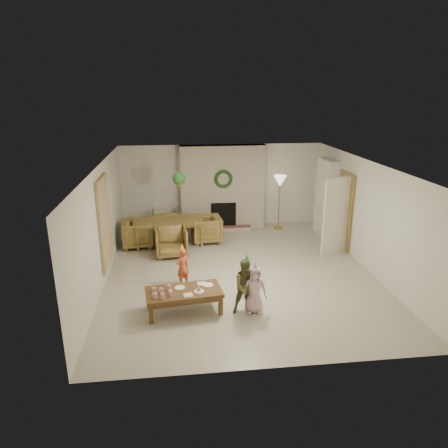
{
  "coord_description": "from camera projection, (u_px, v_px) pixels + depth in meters",
  "views": [
    {
      "loc": [
        -1.36,
        -8.62,
        4.02
      ],
      "look_at": [
        -0.3,
        0.4,
        1.05
      ],
      "focal_mm": 32.95,
      "sensor_mm": 36.0,
      "label": 1
    }
  ],
  "objects": [
    {
      "name": "food_scoop",
      "position": [
        199.0,
        289.0,
        7.65
      ],
      "size": [
        0.09,
        0.09,
        0.08
      ],
      "primitive_type": "sphere",
      "rotation": [
        0.0,
        0.0,
        0.13
      ],
      "color": "tan",
      "rests_on": "plate_b"
    },
    {
      "name": "plate_a",
      "position": [
        180.0,
        287.0,
        7.81
      ],
      "size": [
        0.22,
        0.22,
        0.01
      ],
      "primitive_type": "cylinder",
      "rotation": [
        0.0,
        0.0,
        0.13
      ],
      "color": "white",
      "rests_on": "coffee_table_top"
    },
    {
      "name": "plate_b",
      "position": [
        199.0,
        291.0,
        7.67
      ],
      "size": [
        0.22,
        0.22,
        0.01
      ],
      "primitive_type": "cylinder",
      "rotation": [
        0.0,
        0.0,
        0.13
      ],
      "color": "white",
      "rests_on": "coffee_table_top"
    },
    {
      "name": "dining_chair_near",
      "position": [
        171.0,
        242.0,
        10.38
      ],
      "size": [
        0.84,
        0.86,
        0.73
      ],
      "primitive_type": "imported",
      "rotation": [
        0.0,
        0.0,
        0.08
      ],
      "color": "olive",
      "rests_on": "floor"
    },
    {
      "name": "party_hat_plaid",
      "position": [
        247.0,
        258.0,
        7.49
      ],
      "size": [
        0.15,
        0.15,
        0.17
      ],
      "primitive_type": "cone",
      "rotation": [
        0.0,
        0.0,
        -0.27
      ],
      "color": "green",
      "rests_on": "child_plaid"
    },
    {
      "name": "bookshelf_shelf_d",
      "position": [
        326.0,
        179.0,
        11.51
      ],
      "size": [
        0.3,
        0.92,
        0.03
      ],
      "primitive_type": "cube",
      "color": "white",
      "rests_on": "bookshelf_carcass"
    },
    {
      "name": "plate_c",
      "position": [
        208.0,
        285.0,
        7.92
      ],
      "size": [
        0.22,
        0.22,
        0.01
      ],
      "primitive_type": "cylinder",
      "rotation": [
        0.0,
        0.0,
        0.13
      ],
      "color": "white",
      "rests_on": "coffee_table_top"
    },
    {
      "name": "floor",
      "position": [
        239.0,
        272.0,
        9.53
      ],
      "size": [
        7.0,
        7.0,
        0.0
      ],
      "primitive_type": "plane",
      "color": "#B7B29E",
      "rests_on": "ground"
    },
    {
      "name": "books_row_lower",
      "position": [
        325.0,
        216.0,
        11.69
      ],
      "size": [
        0.2,
        0.4,
        0.24
      ],
      "primitive_type": "cube",
      "color": "#B53021",
      "rests_on": "bookshelf_shelf_a"
    },
    {
      "name": "hanging_plant_cord",
      "position": [
        179.0,
        169.0,
        10.14
      ],
      "size": [
        0.01,
        0.01,
        0.7
      ],
      "primitive_type": "cylinder",
      "color": "tan",
      "rests_on": "ceiling"
    },
    {
      "name": "bookshelf_shelf_b",
      "position": [
        324.0,
        206.0,
        11.76
      ],
      "size": [
        0.3,
        0.92,
        0.03
      ],
      "primitive_type": "cube",
      "color": "white",
      "rests_on": "bookshelf_carcass"
    },
    {
      "name": "door_frame",
      "position": [
        345.0,
        211.0,
        10.68
      ],
      "size": [
        0.05,
        0.86,
        2.04
      ],
      "primitive_type": "cube",
      "color": "olive",
      "rests_on": "floor"
    },
    {
      "name": "dining_chair_left",
      "position": [
        138.0,
        233.0,
        10.99
      ],
      "size": [
        0.86,
        0.84,
        0.73
      ],
      "primitive_type": "imported",
      "rotation": [
        0.0,
        0.0,
        1.65
      ],
      "color": "olive",
      "rests_on": "floor"
    },
    {
      "name": "curtain_panel",
      "position": [
        105.0,
        223.0,
        9.01
      ],
      "size": [
        0.06,
        1.2,
        2.0
      ],
      "primitive_type": "cube",
      "color": "#C4B88A",
      "rests_on": "wall_left"
    },
    {
      "name": "floor_lamp_base",
      "position": [
        278.0,
        228.0,
        12.55
      ],
      "size": [
        0.3,
        0.3,
        0.03
      ],
      "primitive_type": "cylinder",
      "color": "gold",
      "rests_on": "floor"
    },
    {
      "name": "fireplace_firebox",
      "position": [
        223.0,
        215.0,
        12.34
      ],
      "size": [
        0.75,
        0.12,
        0.75
      ],
      "primitive_type": "cube",
      "color": "black",
      "rests_on": "floor"
    },
    {
      "name": "wall_front",
      "position": [
        277.0,
        294.0,
        5.84
      ],
      "size": [
        7.0,
        0.0,
        7.0
      ],
      "primitive_type": "plane",
      "rotation": [
        -1.57,
        0.0,
        0.0
      ],
      "color": "silver",
      "rests_on": "floor"
    },
    {
      "name": "door_leaf",
      "position": [
        336.0,
        217.0,
        10.29
      ],
      "size": [
        0.77,
        0.32,
        2.0
      ],
      "primitive_type": "cube",
      "rotation": [
        0.0,
        0.0,
        -1.22
      ],
      "color": "beige",
      "rests_on": "floor"
    },
    {
      "name": "bookshelf_carcass",
      "position": [
        326.0,
        198.0,
        11.68
      ],
      "size": [
        0.3,
        1.0,
        2.2
      ],
      "primitive_type": "cube",
      "color": "white",
      "rests_on": "floor"
    },
    {
      "name": "cup_f",
      "position": [
        169.0,
        288.0,
        7.71
      ],
      "size": [
        0.09,
        0.09,
        0.1
      ],
      "primitive_type": "cylinder",
      "rotation": [
        0.0,
        0.0,
        0.13
      ],
      "color": "silver",
      "rests_on": "coffee_table_top"
    },
    {
      "name": "cup_d",
      "position": [
        161.0,
        291.0,
        7.6
      ],
      "size": [
        0.09,
        0.09,
        0.1
      ],
      "primitive_type": "cylinder",
      "rotation": [
        0.0,
        0.0,
        0.13
      ],
      "color": "silver",
      "rests_on": "coffee_table_top"
    },
    {
      "name": "dining_chair_right",
      "position": [
        206.0,
        229.0,
        11.34
      ],
      "size": [
        0.86,
        0.84,
        0.73
      ],
      "primitive_type": "imported",
      "rotation": [
        0.0,
        0.0,
        -1.49
      ],
      "color": "olive",
      "rests_on": "floor"
    },
    {
      "name": "child_plaid",
      "position": [
        246.0,
        286.0,
        7.67
      ],
      "size": [
        0.55,
        0.44,
        1.06
      ],
      "primitive_type": "imported",
      "rotation": [
        0.0,
        0.0,
        0.08
      ],
      "color": "brown",
      "rests_on": "floor"
    },
    {
      "name": "coffee_table_top",
      "position": [
        184.0,
        292.0,
        7.72
      ],
      "size": [
        1.49,
        0.88,
        0.07
      ],
      "primitive_type": "cube",
      "rotation": [
        0.0,
        0.0,
        0.13
      ],
      "color": "brown",
      "rests_on": "floor"
    },
    {
      "name": "child_pink",
      "position": [
        255.0,
        290.0,
        7.69
      ],
      "size": [
        0.46,
        0.31,
        0.92
      ],
      "primitive_type": "imported",
      "rotation": [
        0.0,
        0.0,
        -0.05
      ],
      "color": "beige",
      "rests_on": "floor"
    },
    {
      "name": "bookshelf_shelf_a",
      "position": [
        323.0,
        220.0,
        11.88
      ],
      "size": [
        0.3,
        0.92,
        0.03
      ],
      "primitive_type": "cube",
      "color": "white",
      "rests_on": "bookshelf_carcass"
    },
    {
      "name": "fireplace_hearth",
      "position": [
        224.0,
        229.0,
        12.3
      ],
      "size": [
        1.6,
        0.3,
        0.12
      ],
      "primitive_type": "cube",
      "color": "maroon",
      "rests_on": "floor"
    },
    {
      "name": "wall_back",
      "position": [
        222.0,
        186.0,
        12.45
      ],
      "size": [
        7.0,
        0.0,
        7.0
      ],
      "primitive_type": "plane",
      "rotation": [
        1.57,
        0.0,
        0.0
      ],
      "color": "silver",
      "rests_on": "floor"
    },
    {
      "name": "napkin_right",
      "position": [
        202.0,
        284.0,
        7.97
      ],
      "size": [
        0.18,
        0.18,
        0.01
      ],
      "primitive_type": "cube",
      "rotation": [
        0.0,
        0.0,
        0.13
      ],
      "color": "#FFBCBB",
      "rests_on": "coffee_table_top"
    },
    {
      "name": "wall_right",
      "position": [
        368.0,
        216.0,
        9.48
      ],
      "size": [
        0.0,
        7.0,
        7.0
      ],
      "primitive_type": "plane",
      "rotation": [
        1.57,
        0.0,
        -1.57
      ],
      "color": "silver",
      "rests_on": "floor"
    },
    {
      "name": "coffee_leg_bl",
      "position": [
        149.0,
        299.0,
        7.9
      ],
      "size": [
        0.09,
        0.09,
        0.37
      ],
      "primitive_type": "cube",
      "rotation": [
        0.0,
        0.0,
        0.13
      ],
      "color": "brown",
      "rests_on": "floor"
    },
    {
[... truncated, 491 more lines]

